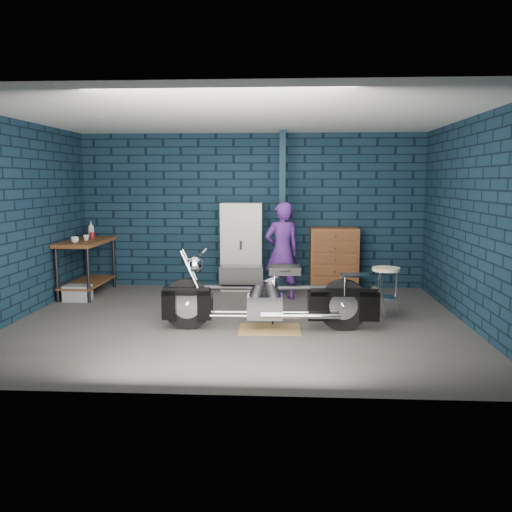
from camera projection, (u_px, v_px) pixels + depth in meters
The scene contains 15 objects.
ground at pixel (239, 322), 7.26m from camera, with size 6.00×6.00×0.00m, color #4A4845.
room_walls at pixel (242, 179), 7.54m from camera, with size 6.02×5.01×2.71m.
support_post at pixel (282, 213), 8.97m from camera, with size 0.10×0.10×2.70m, color #112536.
workbench at pixel (87, 267), 8.98m from camera, with size 0.60×1.40×0.91m, color brown.
drip_mat at pixel (270, 329), 6.90m from camera, with size 0.78×0.59×0.01m, color olive.
motorcycle at pixel (270, 290), 6.83m from camera, with size 2.33×0.63×1.03m, color black, non-canonical shape.
person at pixel (282, 251), 8.54m from camera, with size 0.57×0.37×1.55m, color #4B1F77.
storage_bin at pixel (78, 293), 8.53m from camera, with size 0.40×0.28×0.25m, color gray.
locker at pixel (242, 246), 9.37m from camera, with size 0.70×0.50×1.50m, color beige.
tool_chest at pixel (334, 259), 9.31m from camera, with size 0.81×0.45×1.08m, color brown.
shop_stool at pixel (385, 292), 7.48m from camera, with size 0.38×0.38×0.70m, color beige, non-canonical shape.
cup_a at pixel (75, 240), 8.51m from camera, with size 0.12×0.12×0.10m, color beige.
cup_b at pixel (86, 238), 8.86m from camera, with size 0.10×0.10×0.09m, color beige.
mug_red at pixel (92, 235), 9.15m from camera, with size 0.08×0.08×0.11m, color maroon.
bottle at pixel (91, 229), 9.32m from camera, with size 0.11×0.11×0.28m, color gray.
Camera 1 is at (0.63, -7.04, 1.88)m, focal length 38.00 mm.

